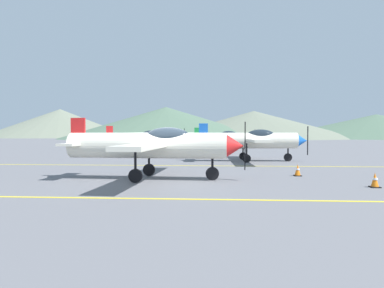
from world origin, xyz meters
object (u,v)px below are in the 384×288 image
object	(u,v)px
airplane_mid	(252,140)
airplane_far	(145,138)
traffic_cone_front	(298,170)
traffic_cone_side	(375,180)
airplane_near	(154,145)
airplane_back	(224,137)

from	to	relation	value
airplane_mid	airplane_far	bearing A→B (deg)	136.91
traffic_cone_front	traffic_cone_side	distance (m)	4.06
airplane_near	airplane_mid	xyz separation A→B (m)	(5.63, 10.40, 0.00)
traffic_cone_front	traffic_cone_side	xyz separation A→B (m)	(2.17, -3.43, 0.00)
airplane_back	airplane_mid	bearing A→B (deg)	-85.58
traffic_cone_front	airplane_near	bearing A→B (deg)	-166.54
airplane_back	airplane_far	bearing A→B (deg)	-128.08
airplane_near	airplane_mid	bearing A→B (deg)	61.55
airplane_far	traffic_cone_front	world-z (taller)	airplane_far
airplane_far	traffic_cone_side	bearing A→B (deg)	-57.82
airplane_near	airplane_far	world-z (taller)	same
airplane_near	traffic_cone_front	distance (m)	7.27
airplane_mid	traffic_cone_side	bearing A→B (deg)	-73.98
airplane_near	airplane_back	xyz separation A→B (m)	(4.06, 30.77, 0.00)
airplane_near	airplane_far	size ratio (longest dim) A/B	1.00
traffic_cone_side	traffic_cone_front	bearing A→B (deg)	122.34
traffic_cone_front	airplane_back	bearing A→B (deg)	95.68
airplane_far	airplane_back	size ratio (longest dim) A/B	1.00
airplane_far	airplane_near	bearing A→B (deg)	-77.27
airplane_far	airplane_mid	bearing A→B (deg)	-43.09
airplane_mid	traffic_cone_side	world-z (taller)	airplane_mid
airplane_back	traffic_cone_front	bearing A→B (deg)	-84.32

